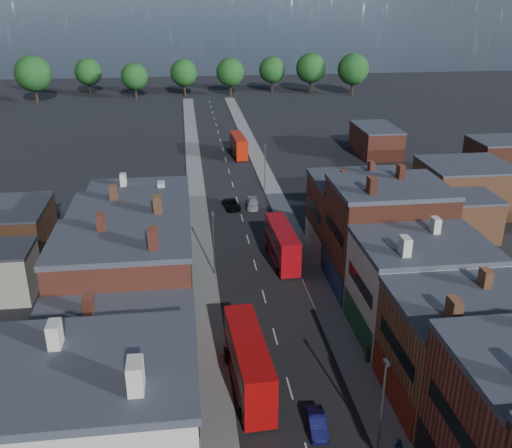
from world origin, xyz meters
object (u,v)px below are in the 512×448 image
object	(u,v)px
bus_1	(282,243)
ped_3	(367,354)
bus_0	(249,362)
ped_1	(225,355)
bus_2	(238,145)
car_1	(317,423)
car_3	(253,204)
car_2	(232,205)

from	to	relation	value
bus_1	ped_3	world-z (taller)	bus_1
bus_0	ped_1	distance (m)	4.50
bus_1	ped_1	distance (m)	22.28
ped_1	bus_0	bearing A→B (deg)	92.69
ped_1	bus_2	bearing A→B (deg)	-119.67
bus_1	car_1	world-z (taller)	bus_1
bus_0	ped_3	bearing A→B (deg)	7.82
bus_1	car_1	distance (m)	30.03
bus_0	bus_1	bearing A→B (deg)	70.60
bus_0	bus_2	xyz separation A→B (m)	(6.34, 73.69, -0.35)
ped_1	car_3	bearing A→B (deg)	-123.59
car_3	ped_1	world-z (taller)	ped_1
bus_2	ped_1	distance (m)	70.44
car_3	ped_3	size ratio (longest dim) A/B	2.44
car_2	car_3	world-z (taller)	car_2
bus_2	car_3	xyz separation A→B (m)	(-0.72, -30.14, -1.72)
car_1	bus_1	bearing A→B (deg)	88.75
car_2	car_3	xyz separation A→B (m)	(3.32, -0.09, -0.04)
car_1	car_3	bearing A→B (deg)	92.08
ped_1	ped_3	bearing A→B (deg)	150.18
car_3	ped_3	distance (m)	41.74
bus_1	ped_1	world-z (taller)	bus_1
bus_0	bus_2	size ratio (longest dim) A/B	1.15
bus_2	ped_3	xyz separation A→B (m)	(4.86, -71.50, -1.35)
car_1	car_3	world-z (taller)	car_1
car_2	bus_0	bearing A→B (deg)	-100.58
bus_1	bus_2	distance (m)	49.55
car_2	ped_3	size ratio (longest dim) A/B	2.73
car_1	bus_2	bearing A→B (deg)	91.97
car_1	car_3	distance (m)	49.30
bus_0	bus_1	distance (m)	25.14
car_1	car_2	size ratio (longest dim) A/B	0.81
bus_1	bus_0	bearing A→B (deg)	-108.24
bus_1	car_1	bearing A→B (deg)	-96.48
bus_0	car_3	xyz separation A→B (m)	(5.62, 43.55, -2.07)
bus_0	car_2	bearing A→B (deg)	83.75
ped_3	car_2	bearing A→B (deg)	18.71
bus_1	car_2	size ratio (longest dim) A/B	2.29
bus_2	ped_3	bearing A→B (deg)	-89.32
bus_2	ped_1	world-z (taller)	bus_2
car_2	ped_3	world-z (taller)	ped_3
bus_0	ped_3	xyz separation A→B (m)	(11.20, 2.19, -1.69)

